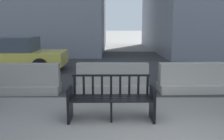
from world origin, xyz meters
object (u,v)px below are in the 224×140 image
Objects in this scene: street_bench at (112,100)px; jersey_barrier_right at (195,80)px; jersey_barrier_centre at (113,81)px; jersey_barrier_left at (24,81)px; car_taxi_near at (13,54)px.

street_bench is 0.84× the size of jersey_barrier_right.
jersey_barrier_centre is 2.48m from jersey_barrier_left.
jersey_barrier_centre and jersey_barrier_left have the same top height.
jersey_barrier_left is at bearing -64.77° from car_taxi_near.
car_taxi_near is at bearing 151.95° from jersey_barrier_right.
jersey_barrier_right is at bearing 0.84° from jersey_barrier_centre.
jersey_barrier_right is (2.32, 0.03, 0.00)m from jersey_barrier_centre.
jersey_barrier_centre is at bearing -179.16° from jersey_barrier_right.
car_taxi_near is at bearing 140.07° from jersey_barrier_centre.
jersey_barrier_right is at bearing -28.05° from car_taxi_near.
jersey_barrier_right is at bearing 42.12° from street_bench.
street_bench is 6.96m from car_taxi_near.
jersey_barrier_left and jersey_barrier_right have the same top height.
jersey_barrier_left is (-2.44, 1.97, -0.06)m from street_bench.
jersey_barrier_left is 4.01m from car_taxi_near.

